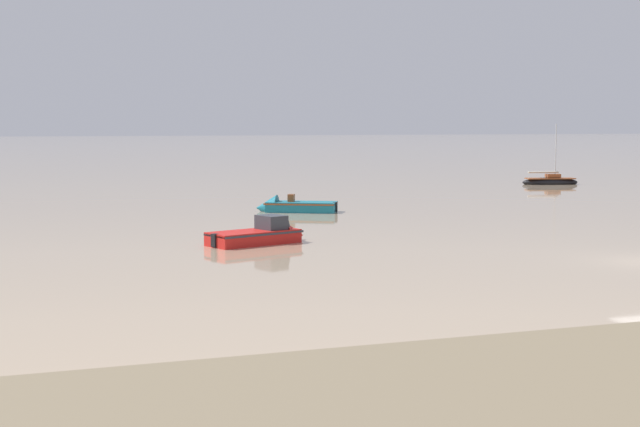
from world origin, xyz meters
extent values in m
cube|color=#197084|center=(-6.67, 25.72, 0.22)|extent=(4.80, 3.74, 0.88)
cone|color=#197084|center=(-8.73, 26.82, 0.22)|extent=(2.06, 2.21, 1.76)
cube|color=brown|center=(-6.72, 25.74, 0.55)|extent=(4.90, 3.82, 0.10)
cube|color=brown|center=(-7.28, 26.04, 0.90)|extent=(0.62, 0.70, 0.49)
cube|color=black|center=(-4.76, 24.69, 0.35)|extent=(0.41, 0.44, 0.62)
ellipsoid|color=black|center=(24.05, 43.96, 0.18)|extent=(5.56, 2.93, 0.92)
cube|color=brown|center=(24.05, 43.96, 0.55)|extent=(4.74, 2.57, 0.09)
cube|color=brown|center=(24.31, 43.89, 0.81)|extent=(1.47, 1.20, 0.33)
cylinder|color=#B7BABF|center=(24.52, 43.84, 3.16)|extent=(0.09, 0.09, 5.04)
cylinder|color=beige|center=(23.41, 44.13, 1.14)|extent=(2.87, 0.91, 0.18)
cube|color=red|center=(-13.93, 11.17, 0.21)|extent=(4.72, 3.14, 0.86)
cone|color=red|center=(-11.78, 11.92, 0.21)|extent=(1.85, 2.08, 1.72)
cube|color=#33383F|center=(-13.89, 11.18, 0.54)|extent=(4.83, 3.21, 0.10)
cube|color=#33383F|center=(-12.95, 11.51, 0.98)|extent=(1.44, 1.63, 0.67)
cube|color=#384751|center=(-12.45, 11.68, 1.03)|extent=(0.65, 1.31, 0.53)
cube|color=black|center=(-15.95, 10.47, 0.34)|extent=(0.37, 0.41, 0.61)
camera|label=1|loc=(-25.61, -31.09, 5.70)|focal=52.25mm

